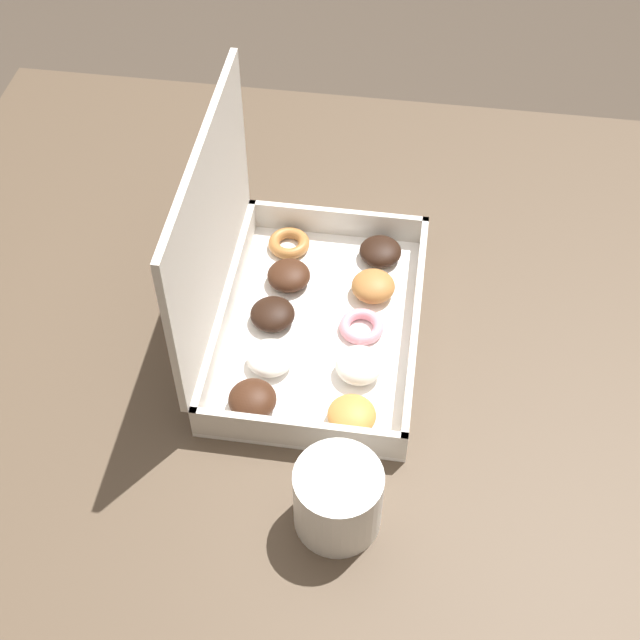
# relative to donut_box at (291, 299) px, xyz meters

# --- Properties ---
(ground_plane) EXTENTS (8.00, 8.00, 0.00)m
(ground_plane) POSITION_rel_donut_box_xyz_m (-0.01, 0.01, -0.79)
(ground_plane) COLOR #42382D
(dining_table) EXTENTS (0.96, 1.00, 0.74)m
(dining_table) POSITION_rel_donut_box_xyz_m (-0.01, 0.01, -0.16)
(dining_table) COLOR #4C3D2D
(dining_table) RESTS_ON ground_plane
(donut_box) EXTENTS (0.33, 0.24, 0.26)m
(donut_box) POSITION_rel_donut_box_xyz_m (0.00, 0.00, 0.00)
(donut_box) COLOR white
(donut_box) RESTS_ON dining_table
(coffee_mug) EXTENTS (0.09, 0.09, 0.08)m
(coffee_mug) POSITION_rel_donut_box_xyz_m (-0.24, -0.09, -0.01)
(coffee_mug) COLOR white
(coffee_mug) RESTS_ON dining_table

